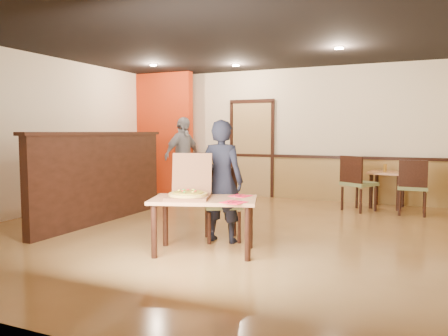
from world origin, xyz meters
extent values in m
plane|color=#A87841|center=(0.00, 0.00, 0.00)|extent=(7.00, 7.00, 0.00)
plane|color=black|center=(0.00, 0.00, 2.80)|extent=(7.00, 7.00, 0.00)
plane|color=#F4E4BF|center=(0.00, 3.50, 1.40)|extent=(7.00, 0.00, 7.00)
plane|color=#F4E4BF|center=(-3.50, 0.00, 1.40)|extent=(0.00, 7.00, 7.00)
cube|color=olive|center=(0.00, 3.47, 0.45)|extent=(7.00, 0.04, 0.90)
cube|color=black|center=(0.00, 3.45, 0.92)|extent=(7.00, 0.06, 0.06)
cube|color=tan|center=(-0.80, 3.46, 1.05)|extent=(0.90, 0.06, 2.10)
cube|color=black|center=(-2.00, -0.20, 0.70)|extent=(0.14, 3.00, 1.40)
cube|color=black|center=(-2.00, -0.20, 1.42)|extent=(0.20, 3.10, 0.05)
cube|color=#B42D0C|center=(-2.90, 3.00, 1.40)|extent=(1.60, 0.20, 2.78)
cylinder|color=#FFD8B2|center=(-2.30, 1.80, 2.78)|extent=(0.14, 0.14, 0.02)
cylinder|color=#FFD8B2|center=(-0.80, 2.50, 2.78)|extent=(0.14, 0.14, 0.02)
cylinder|color=#FFD8B2|center=(1.40, 1.50, 2.78)|extent=(0.14, 0.14, 0.02)
cube|color=tan|center=(0.30, -1.15, 0.64)|extent=(1.39, 1.05, 0.04)
cylinder|color=black|center=(-0.13, -1.57, 0.31)|extent=(0.07, 0.07, 0.62)
cylinder|color=black|center=(-0.29, -1.05, 0.31)|extent=(0.07, 0.07, 0.62)
cylinder|color=black|center=(0.90, -1.24, 0.31)|extent=(0.07, 0.07, 0.62)
cylinder|color=black|center=(0.73, -0.72, 0.31)|extent=(0.07, 0.07, 0.62)
cube|color=olive|center=(0.25, -0.49, 0.47)|extent=(0.65, 0.65, 0.06)
cube|color=black|center=(0.14, -0.30, 0.73)|extent=(0.41, 0.27, 0.45)
cylinder|color=black|center=(0.18, -0.76, 0.21)|extent=(0.05, 0.05, 0.41)
cylinder|color=black|center=(-0.02, -0.42, 0.21)|extent=(0.05, 0.05, 0.41)
cylinder|color=black|center=(0.52, -0.55, 0.21)|extent=(0.05, 0.05, 0.41)
cylinder|color=black|center=(0.31, -0.22, 0.21)|extent=(0.05, 0.05, 0.41)
cube|color=olive|center=(1.64, 2.50, 0.50)|extent=(0.69, 0.69, 0.07)
cube|color=black|center=(1.52, 2.30, 0.77)|extent=(0.43, 0.29, 0.48)
cylinder|color=black|center=(1.93, 2.57, 0.22)|extent=(0.05, 0.05, 0.44)
cylinder|color=black|center=(1.71, 2.21, 0.22)|extent=(0.05, 0.05, 0.44)
cylinder|color=black|center=(1.58, 2.79, 0.22)|extent=(0.05, 0.05, 0.44)
cylinder|color=black|center=(1.36, 2.43, 0.22)|extent=(0.05, 0.05, 0.44)
cube|color=olive|center=(2.54, 2.50, 0.48)|extent=(0.48, 0.48, 0.06)
cube|color=black|center=(2.55, 2.28, 0.74)|extent=(0.46, 0.05, 0.46)
cylinder|color=black|center=(2.74, 2.70, 0.21)|extent=(0.05, 0.05, 0.42)
cylinder|color=black|center=(2.74, 2.30, 0.21)|extent=(0.05, 0.05, 0.42)
cylinder|color=black|center=(2.34, 2.70, 0.21)|extent=(0.05, 0.05, 0.42)
cylinder|color=black|center=(2.35, 2.30, 0.21)|extent=(0.05, 0.05, 0.42)
cube|color=tan|center=(2.09, 3.05, 0.67)|extent=(0.72, 0.72, 0.04)
cylinder|color=black|center=(1.82, 2.84, 0.33)|extent=(0.07, 0.07, 0.65)
cylinder|color=black|center=(1.88, 3.32, 0.33)|extent=(0.07, 0.07, 0.65)
cylinder|color=black|center=(2.30, 2.78, 0.33)|extent=(0.07, 0.07, 0.65)
cylinder|color=black|center=(2.36, 3.26, 0.33)|extent=(0.07, 0.07, 0.65)
imported|color=black|center=(0.27, -0.56, 0.80)|extent=(0.60, 0.41, 1.60)
imported|color=gray|center=(-2.14, 2.69, 0.89)|extent=(0.69, 1.12, 1.77)
cube|color=brown|center=(0.15, -1.25, 0.68)|extent=(0.63, 0.63, 0.04)
cube|color=brown|center=(0.05, -0.98, 0.94)|extent=(0.50, 0.25, 0.49)
cylinder|color=gold|center=(0.15, -1.25, 0.71)|extent=(0.57, 0.57, 0.03)
cube|color=red|center=(0.75, -1.30, 0.66)|extent=(0.28, 0.28, 0.01)
cylinder|color=silver|center=(0.72, -1.30, 0.67)|extent=(0.04, 0.21, 0.01)
cube|color=silver|center=(0.78, -1.30, 0.67)|extent=(0.05, 0.22, 0.00)
cube|color=red|center=(0.63, -0.81, 0.66)|extent=(0.26, 0.26, 0.00)
cylinder|color=silver|center=(0.60, -0.81, 0.67)|extent=(0.05, 0.19, 0.01)
cube|color=silver|center=(0.66, -0.81, 0.67)|extent=(0.06, 0.20, 0.00)
cylinder|color=brown|center=(2.05, 3.00, 0.76)|extent=(0.06, 0.06, 0.15)
camera|label=1|loc=(2.60, -5.73, 1.45)|focal=35.00mm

